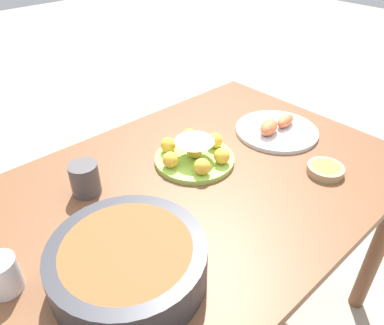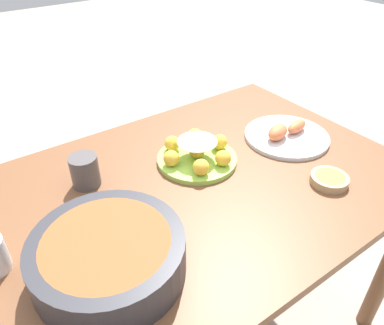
{
  "view_description": "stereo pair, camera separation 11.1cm",
  "coord_description": "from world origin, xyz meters",
  "views": [
    {
      "loc": [
        0.57,
        0.63,
        1.44
      ],
      "look_at": [
        -0.05,
        -0.04,
        0.79
      ],
      "focal_mm": 35.0,
      "sensor_mm": 36.0,
      "label": 1
    },
    {
      "loc": [
        0.48,
        0.7,
        1.44
      ],
      "look_at": [
        -0.05,
        -0.04,
        0.79
      ],
      "focal_mm": 35.0,
      "sensor_mm": 36.0,
      "label": 2
    }
  ],
  "objects": [
    {
      "name": "sauce_bowl",
      "position": [
        -0.35,
        0.23,
        0.77
      ],
      "size": [
        0.11,
        0.11,
        0.02
      ],
      "color": "tan",
      "rests_on": "dining_table"
    },
    {
      "name": "cup_far",
      "position": [
        0.52,
        -0.01,
        0.8
      ],
      "size": [
        0.07,
        0.07,
        0.08
      ],
      "color": "white",
      "rests_on": "dining_table"
    },
    {
      "name": "seafood_platter",
      "position": [
        -0.43,
        -0.02,
        0.77
      ],
      "size": [
        0.29,
        0.29,
        0.06
      ],
      "color": "silver",
      "rests_on": "dining_table"
    },
    {
      "name": "serving_bowl",
      "position": [
        0.31,
        0.15,
        0.81
      ],
      "size": [
        0.34,
        0.34,
        0.1
      ],
      "color": "#2D2D33",
      "rests_on": "dining_table"
    },
    {
      "name": "cake_plate",
      "position": [
        -0.1,
        -0.09,
        0.78
      ],
      "size": [
        0.25,
        0.25,
        0.08
      ],
      "color": "#99CC4C",
      "rests_on": "dining_table"
    },
    {
      "name": "dining_table",
      "position": [
        0.0,
        0.0,
        0.65
      ],
      "size": [
        1.34,
        0.87,
        0.75
      ],
      "color": "brown",
      "rests_on": "ground_plane"
    },
    {
      "name": "cup_near",
      "position": [
        0.23,
        -0.18,
        0.8
      ],
      "size": [
        0.08,
        0.08,
        0.09
      ],
      "color": "#4C4747",
      "rests_on": "dining_table"
    }
  ]
}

